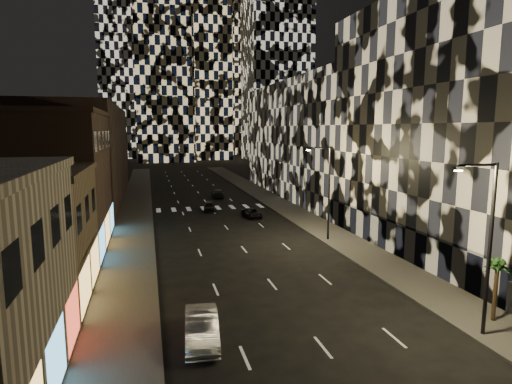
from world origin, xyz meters
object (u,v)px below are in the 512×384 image
streetlight_near (487,238)px  car_dark_rightlane (252,213)px  car_dark_midlane (209,206)px  palm_tree (497,270)px  car_silver_parked (202,328)px  car_dark_oncoming (218,193)px  streetlight_far (327,186)px

streetlight_near → car_dark_rightlane: bearing=97.6°
car_dark_midlane → car_dark_rightlane: (4.50, -5.32, -0.08)m
streetlight_near → palm_tree: size_ratio=2.53×
car_silver_parked → palm_tree: (16.18, -1.77, 2.31)m
car_dark_oncoming → palm_tree: (7.92, -47.63, 2.45)m
car_dark_oncoming → palm_tree: size_ratio=1.23×
car_dark_midlane → car_dark_rightlane: 6.97m
car_dark_rightlane → car_dark_midlane: bearing=128.1°
car_dark_rightlane → palm_tree: bearing=-80.6°
car_silver_parked → car_dark_rightlane: car_silver_parked is taller
streetlight_near → car_dark_midlane: size_ratio=2.44×
streetlight_near → palm_tree: (2.02, 1.21, -2.26)m
car_dark_oncoming → car_silver_parked: bearing=83.0°
car_dark_midlane → palm_tree: 38.21m
streetlight_far → car_silver_parked: size_ratio=1.91×
streetlight_far → car_dark_oncoming: bearing=101.6°
streetlight_near → car_dark_rightlane: streetlight_near is taller
streetlight_far → car_dark_oncoming: streetlight_far is taller
car_dark_oncoming → car_dark_rightlane: 16.48m
streetlight_near → car_dark_oncoming: bearing=96.9°
streetlight_near → palm_tree: streetlight_near is taller
palm_tree → car_dark_oncoming: bearing=99.4°
car_dark_rightlane → streetlight_far: bearing=-72.9°
streetlight_near → car_dark_rightlane: size_ratio=2.28×
car_dark_oncoming → car_dark_rightlane: car_dark_oncoming is taller
car_dark_midlane → streetlight_far: bearing=-56.4°
car_dark_oncoming → car_dark_rightlane: (1.55, -16.40, -0.09)m
streetlight_far → car_dark_oncoming: (-5.90, 28.84, -4.72)m
streetlight_near → car_dark_midlane: bearing=103.2°
streetlight_far → palm_tree: (2.02, -18.79, -2.26)m
streetlight_far → car_dark_midlane: 20.40m
car_dark_rightlane → car_silver_parked: bearing=-110.6°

